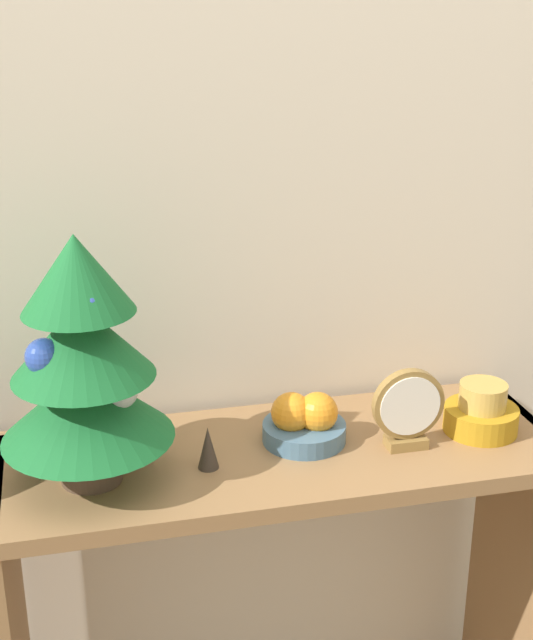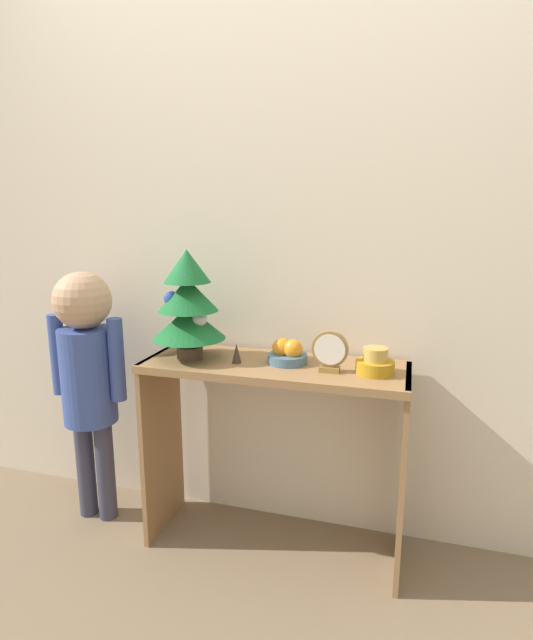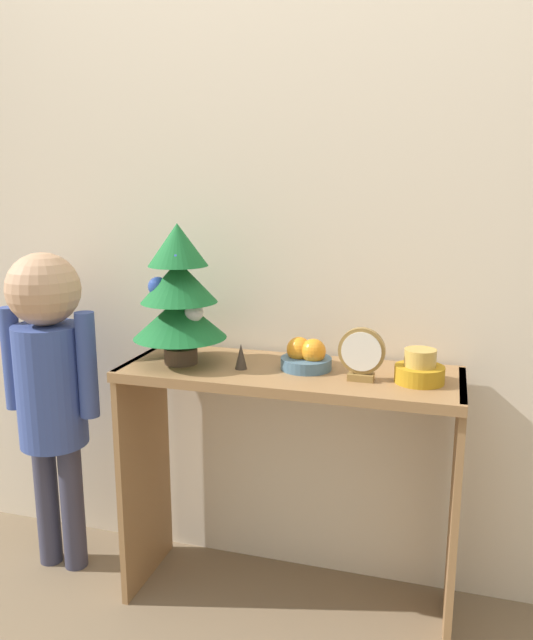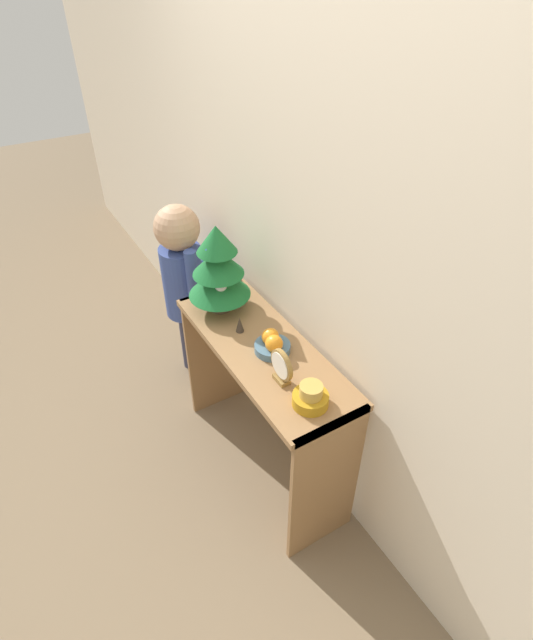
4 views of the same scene
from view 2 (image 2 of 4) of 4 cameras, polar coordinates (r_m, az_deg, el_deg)
name	(u,v)px [view 2 (image 2 of 4)]	position (r m, az deg, el deg)	size (l,w,h in m)	color
ground_plane	(261,574)	(2.14, -0.65, -27.00)	(12.00, 12.00, 0.00)	#7A664C
back_wall	(290,238)	(2.06, 2.67, 9.39)	(7.00, 0.05, 2.50)	beige
console_table	(274,412)	(1.99, 0.88, -10.44)	(1.01, 0.37, 0.78)	olive
mini_tree	(188,304)	(1.96, -8.95, 1.81)	(0.29, 0.29, 0.43)	#4C3828
fruit_bowl	(287,353)	(1.92, 2.40, -3.83)	(0.15, 0.15, 0.10)	#476B84
singing_bowl	(375,363)	(1.83, 12.31, -4.86)	(0.14, 0.14, 0.10)	#B78419
desk_clock	(330,352)	(1.81, 7.27, -3.65)	(0.13, 0.04, 0.15)	olive
figurine	(237,353)	(1.92, -3.44, -3.80)	(0.04, 0.04, 0.08)	#382D23
child_figure	(87,364)	(2.27, -19.80, -4.78)	(0.35, 0.24, 1.11)	#38384C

